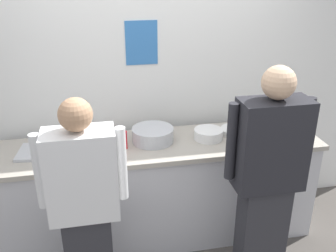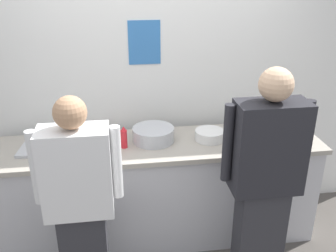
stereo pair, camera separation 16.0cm
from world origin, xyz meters
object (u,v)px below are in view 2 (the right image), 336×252
(deli_cup, at_px, (286,132))
(ramekin_orange_sauce, at_px, (109,149))
(squeeze_bottle_primary, at_px, (124,137))
(plate_stack_rear, at_px, (209,135))
(chefs_knife, at_px, (63,151))
(chef_center, at_px, (265,179))
(plate_stack_front, at_px, (237,132))
(mixing_bowl_steel, at_px, (153,134))
(ramekin_green_sauce, at_px, (96,141))
(chef_near_left, at_px, (80,202))
(sheet_tray, at_px, (52,148))

(deli_cup, bearing_deg, ramekin_orange_sauce, -176.67)
(deli_cup, bearing_deg, squeeze_bottle_primary, -179.12)
(plate_stack_rear, height_order, chefs_knife, plate_stack_rear)
(plate_stack_rear, xyz_separation_m, chefs_knife, (-1.21, -0.06, -0.04))
(chef_center, height_order, ramekin_orange_sauce, chef_center)
(plate_stack_front, xyz_separation_m, mixing_bowl_steel, (-0.73, -0.02, 0.04))
(mixing_bowl_steel, height_order, ramekin_green_sauce, mixing_bowl_steel)
(squeeze_bottle_primary, distance_m, ramekin_orange_sauce, 0.15)
(chef_center, relative_size, ramekin_orange_sauce, 20.91)
(chef_near_left, bearing_deg, sheet_tray, 111.43)
(chef_near_left, relative_size, deli_cup, 17.70)
(mixing_bowl_steel, distance_m, squeeze_bottle_primary, 0.27)
(plate_stack_rear, distance_m, ramekin_green_sauce, 0.96)
(sheet_tray, relative_size, chefs_knife, 1.83)
(plate_stack_front, height_order, squeeze_bottle_primary, squeeze_bottle_primary)
(chef_near_left, height_order, deli_cup, chef_near_left)
(ramekin_orange_sauce, xyz_separation_m, deli_cup, (1.52, 0.09, 0.02))
(plate_stack_rear, relative_size, chefs_knife, 0.90)
(chef_near_left, height_order, chef_center, chef_center)
(chef_near_left, xyz_separation_m, mixing_bowl_steel, (0.57, 0.70, 0.15))
(plate_stack_rear, height_order, deli_cup, deli_cup)
(plate_stack_rear, bearing_deg, chef_near_left, -147.92)
(chef_near_left, xyz_separation_m, squeeze_bottle_primary, (0.32, 0.61, 0.18))
(plate_stack_front, height_order, ramekin_green_sauce, plate_stack_front)
(sheet_tray, distance_m, ramekin_orange_sauce, 0.47)
(mixing_bowl_steel, relative_size, ramekin_orange_sauce, 4.24)
(chef_center, xyz_separation_m, ramekin_orange_sauce, (-1.09, 0.55, 0.04))
(deli_cup, bearing_deg, plate_stack_rear, 177.85)
(chef_near_left, height_order, squeeze_bottle_primary, chef_near_left)
(ramekin_green_sauce, bearing_deg, deli_cup, -2.73)
(mixing_bowl_steel, relative_size, sheet_tray, 0.70)
(plate_stack_front, xyz_separation_m, ramekin_orange_sauce, (-1.10, -0.17, 0.00))
(plate_stack_front, bearing_deg, squeeze_bottle_primary, -173.83)
(plate_stack_rear, relative_size, sheet_tray, 0.49)
(sheet_tray, distance_m, deli_cup, 1.98)
(squeeze_bottle_primary, bearing_deg, chef_center, -32.45)
(chef_center, relative_size, squeeze_bottle_primary, 9.26)
(mixing_bowl_steel, distance_m, sheet_tray, 0.83)
(chef_near_left, xyz_separation_m, ramekin_orange_sauce, (0.20, 0.54, 0.11))
(squeeze_bottle_primary, xyz_separation_m, ramekin_green_sauce, (-0.23, 0.10, -0.06))
(plate_stack_front, relative_size, mixing_bowl_steel, 0.71)
(chef_center, bearing_deg, ramekin_green_sauce, 149.25)
(chef_center, bearing_deg, plate_stack_rear, 110.09)
(chef_center, relative_size, chefs_knife, 6.26)
(squeeze_bottle_primary, xyz_separation_m, deli_cup, (1.40, 0.02, -0.05))
(chef_near_left, distance_m, deli_cup, 1.84)
(squeeze_bottle_primary, bearing_deg, mixing_bowl_steel, 19.80)
(chef_near_left, relative_size, plate_stack_rear, 6.46)
(chef_near_left, xyz_separation_m, ramekin_green_sauce, (0.09, 0.71, 0.11))
(sheet_tray, distance_m, ramekin_green_sauce, 0.35)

